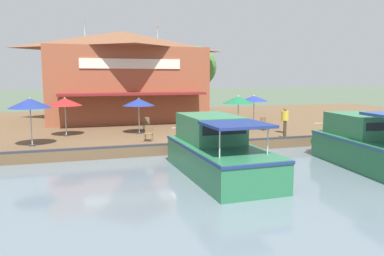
% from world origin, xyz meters
% --- Properties ---
extents(ground_plane, '(220.00, 220.00, 0.00)m').
position_xyz_m(ground_plane, '(0.00, 0.00, 0.00)').
color(ground_plane, '#4C5B47').
extents(quay_deck, '(22.00, 56.00, 0.60)m').
position_xyz_m(quay_deck, '(-11.00, 0.00, 0.30)').
color(quay_deck, brown).
rests_on(quay_deck, ground).
extents(quay_edge_fender, '(0.20, 50.40, 0.10)m').
position_xyz_m(quay_edge_fender, '(-0.10, 0.00, 0.65)').
color(quay_edge_fender, '#2D2D33').
rests_on(quay_edge_fender, quay_deck).
extents(waterfront_restaurant, '(11.69, 12.48, 8.01)m').
position_xyz_m(waterfront_restaurant, '(-13.46, -2.26, 4.26)').
color(waterfront_restaurant, brown).
rests_on(waterfront_restaurant, quay_deck).
extents(patio_umbrella_back_row, '(1.82, 1.82, 2.27)m').
position_xyz_m(patio_umbrella_back_row, '(-4.04, 5.12, 2.65)').
color(patio_umbrella_back_row, '#B7B7B7').
rests_on(patio_umbrella_back_row, quay_deck).
extents(patio_umbrella_mid_patio_left, '(1.95, 1.95, 2.20)m').
position_xyz_m(patio_umbrella_mid_patio_left, '(-4.45, -2.45, 2.54)').
color(patio_umbrella_mid_patio_left, '#B7B7B7').
rests_on(patio_umbrella_mid_patio_left, quay_deck).
extents(patio_umbrella_near_quay_edge, '(1.98, 1.98, 2.29)m').
position_xyz_m(patio_umbrella_near_quay_edge, '(-4.76, -6.74, 2.62)').
color(patio_umbrella_near_quay_edge, '#B7B7B7').
rests_on(patio_umbrella_near_quay_edge, quay_deck).
extents(patio_umbrella_by_entrance, '(1.86, 1.86, 2.39)m').
position_xyz_m(patio_umbrella_by_entrance, '(-1.78, 2.97, 2.73)').
color(patio_umbrella_by_entrance, '#B7B7B7').
rests_on(patio_umbrella_by_entrance, quay_deck).
extents(patio_umbrella_mid_patio_right, '(2.09, 2.09, 2.45)m').
position_xyz_m(patio_umbrella_mid_patio_right, '(-1.90, -8.32, 2.77)').
color(patio_umbrella_mid_patio_right, '#B7B7B7').
rests_on(patio_umbrella_mid_patio_right, quay_deck).
extents(cafe_chair_mid_patio, '(0.51, 0.51, 0.85)m').
position_xyz_m(cafe_chair_mid_patio, '(-3.47, 5.63, 1.08)').
color(cafe_chair_mid_patio, brown).
rests_on(cafe_chair_mid_patio, quay_deck).
extents(cafe_chair_beside_entrance, '(0.59, 0.59, 0.85)m').
position_xyz_m(cafe_chair_beside_entrance, '(-5.33, 1.71, 1.08)').
color(cafe_chair_beside_entrance, brown).
rests_on(cafe_chair_beside_entrance, quay_deck).
extents(cafe_chair_under_first_umbrella, '(0.47, 0.47, 0.85)m').
position_xyz_m(cafe_chair_under_first_umbrella, '(-5.69, -1.77, 1.08)').
color(cafe_chair_under_first_umbrella, brown).
rests_on(cafe_chair_under_first_umbrella, quay_deck).
extents(cafe_chair_facing_river, '(0.57, 0.57, 0.85)m').
position_xyz_m(cafe_chair_facing_river, '(-1.51, -2.42, 1.08)').
color(cafe_chair_facing_river, brown).
rests_on(cafe_chair_facing_river, quay_deck).
extents(person_near_entrance, '(0.45, 0.45, 1.59)m').
position_xyz_m(person_near_entrance, '(-1.88, 6.18, 1.59)').
color(person_near_entrance, gold).
rests_on(person_near_entrance, quay_deck).
extents(motorboat_nearest_quay, '(7.70, 2.84, 2.38)m').
position_xyz_m(motorboat_nearest_quay, '(3.69, -0.65, 0.99)').
color(motorboat_nearest_quay, '#287047').
rests_on(motorboat_nearest_quay, river_water).
extents(motorboat_fourth_along, '(7.83, 3.45, 2.55)m').
position_xyz_m(motorboat_fourth_along, '(4.64, 6.48, 0.99)').
color(motorboat_fourth_along, '#287047').
rests_on(motorboat_fourth_along, river_water).
extents(mooring_post, '(0.22, 0.22, 0.98)m').
position_xyz_m(mooring_post, '(-0.35, 5.27, 1.10)').
color(mooring_post, '#473323').
rests_on(mooring_post, quay_deck).
extents(tree_behind_restaurant, '(4.14, 3.95, 6.37)m').
position_xyz_m(tree_behind_restaurant, '(-15.87, 4.80, 4.88)').
color(tree_behind_restaurant, brown).
rests_on(tree_behind_restaurant, quay_deck).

